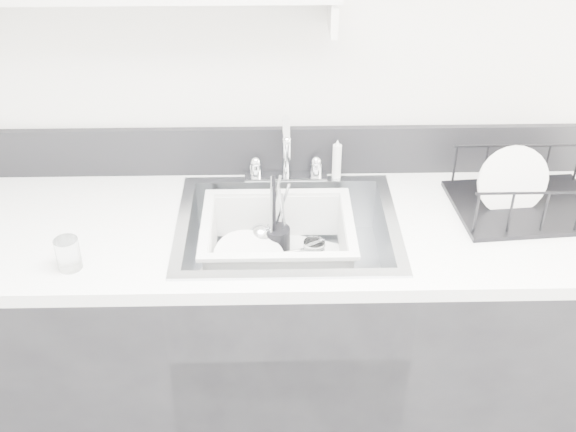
{
  "coord_description": "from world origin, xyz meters",
  "views": [
    {
      "loc": [
        -0.04,
        -0.54,
        2.08
      ],
      "look_at": [
        0.0,
        1.14,
        0.98
      ],
      "focal_mm": 45.0,
      "sensor_mm": 36.0,
      "label": 1
    }
  ],
  "objects_px": {
    "wash_tub": "(278,245)",
    "dish_rack": "(530,187)",
    "counter_run": "(288,342)",
    "sink": "(288,249)"
  },
  "relations": [
    {
      "from": "counter_run",
      "to": "dish_rack",
      "type": "distance_m",
      "value": 0.89
    },
    {
      "from": "sink",
      "to": "dish_rack",
      "type": "relative_size",
      "value": 1.51
    },
    {
      "from": "wash_tub",
      "to": "dish_rack",
      "type": "bearing_deg",
      "value": 4.42
    },
    {
      "from": "sink",
      "to": "wash_tub",
      "type": "height_order",
      "value": "sink"
    },
    {
      "from": "counter_run",
      "to": "dish_rack",
      "type": "height_order",
      "value": "dish_rack"
    },
    {
      "from": "dish_rack",
      "to": "counter_run",
      "type": "bearing_deg",
      "value": -179.27
    },
    {
      "from": "counter_run",
      "to": "wash_tub",
      "type": "distance_m",
      "value": 0.38
    },
    {
      "from": "sink",
      "to": "wash_tub",
      "type": "bearing_deg",
      "value": 158.55
    },
    {
      "from": "wash_tub",
      "to": "dish_rack",
      "type": "distance_m",
      "value": 0.76
    },
    {
      "from": "wash_tub",
      "to": "dish_rack",
      "type": "xyz_separation_m",
      "value": [
        0.74,
        0.06,
        0.16
      ]
    }
  ]
}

